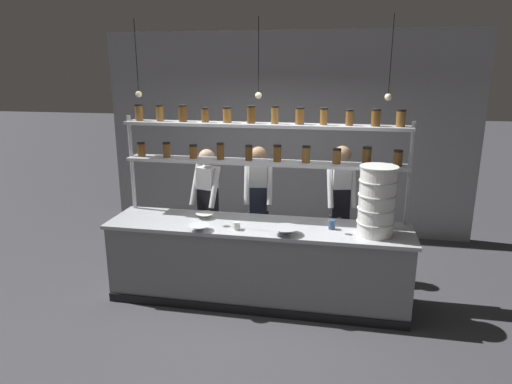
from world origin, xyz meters
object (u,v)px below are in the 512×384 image
object	(u,v)px
chef_right	(340,203)
chef_left	(208,203)
prep_bowl_near_left	(199,228)
prep_bowl_center_back	(205,216)
prep_bowl_center_front	(286,231)
serving_cup_by_board	(237,226)
container_stack	(377,201)
serving_cup_front	(332,225)
spice_shelf_unit	(264,145)
chef_center	(258,200)

from	to	relation	value
chef_right	chef_left	bearing A→B (deg)	171.73
prep_bowl_near_left	chef_left	bearing A→B (deg)	101.52
chef_right	prep_bowl_center_back	bearing A→B (deg)	-168.94
prep_bowl_center_front	serving_cup_by_board	bearing A→B (deg)	174.86
container_stack	serving_cup_front	world-z (taller)	container_stack
chef_left	prep_bowl_near_left	size ratio (longest dim) A/B	6.82
prep_bowl_center_front	serving_cup_by_board	world-z (taller)	serving_cup_by_board
serving_cup_front	chef_left	bearing A→B (deg)	157.71
spice_shelf_unit	chef_center	bearing A→B (deg)	107.38
serving_cup_front	serving_cup_by_board	world-z (taller)	serving_cup_front
spice_shelf_unit	prep_bowl_center_front	xyz separation A→B (m)	(0.34, -0.58, -0.80)
chef_center	chef_right	xyz separation A→B (m)	(1.04, -0.02, 0.03)
prep_bowl_center_front	prep_bowl_center_back	bearing A→B (deg)	159.90
chef_center	container_stack	world-z (taller)	container_stack
prep_bowl_near_left	prep_bowl_center_front	bearing A→B (deg)	3.71
chef_left	chef_right	xyz separation A→B (m)	(1.67, 0.15, 0.05)
container_stack	prep_bowl_near_left	size ratio (longest dim) A/B	3.08
chef_right	container_stack	bearing A→B (deg)	-81.10
spice_shelf_unit	serving_cup_front	xyz separation A→B (m)	(0.81, -0.32, -0.79)
chef_center	prep_bowl_center_back	bearing A→B (deg)	-132.79
container_stack	prep_bowl_center_back	world-z (taller)	container_stack
spice_shelf_unit	chef_left	bearing A→B (deg)	157.13
prep_bowl_center_front	prep_bowl_center_back	size ratio (longest dim) A/B	1.38
chef_left	chef_right	size ratio (longest dim) A/B	0.96
prep_bowl_center_back	chef_left	bearing A→B (deg)	103.39
chef_right	prep_bowl_center_front	xyz separation A→B (m)	(-0.54, -1.07, -0.02)
spice_shelf_unit	chef_right	xyz separation A→B (m)	(0.88, 0.49, -0.78)
spice_shelf_unit	chef_right	size ratio (longest dim) A/B	1.93
spice_shelf_unit	prep_bowl_near_left	bearing A→B (deg)	-132.58
serving_cup_by_board	chef_right	bearing A→B (deg)	43.27
spice_shelf_unit	chef_left	size ratio (longest dim) A/B	2.01
chef_center	container_stack	xyz separation A→B (m)	(1.41, -0.92, 0.34)
chef_right	prep_bowl_center_front	bearing A→B (deg)	-130.55
chef_right	chef_center	bearing A→B (deg)	165.39
chef_center	prep_bowl_center_front	bearing A→B (deg)	-73.75
chef_left	container_stack	world-z (taller)	container_stack
chef_right	prep_bowl_center_back	xyz separation A→B (m)	(-1.54, -0.71, -0.03)
serving_cup_front	prep_bowl_near_left	bearing A→B (deg)	-167.08
chef_center	prep_bowl_center_back	distance (m)	0.88
container_stack	prep_bowl_center_front	xyz separation A→B (m)	(-0.92, -0.17, -0.33)
container_stack	serving_cup_by_board	xyz separation A→B (m)	(-1.46, -0.12, -0.33)
prep_bowl_center_front	prep_bowl_center_back	world-z (taller)	prep_bowl_center_front
chef_center	prep_bowl_center_front	xyz separation A→B (m)	(0.50, -1.09, 0.01)
chef_center	serving_cup_by_board	xyz separation A→B (m)	(-0.04, -1.04, 0.01)
container_stack	serving_cup_by_board	size ratio (longest dim) A/B	8.66
spice_shelf_unit	prep_bowl_center_back	world-z (taller)	spice_shelf_unit
container_stack	serving_cup_front	distance (m)	0.55
serving_cup_front	prep_bowl_center_back	bearing A→B (deg)	175.96
spice_shelf_unit	chef_center	world-z (taller)	spice_shelf_unit
spice_shelf_unit	serving_cup_by_board	xyz separation A→B (m)	(-0.20, -0.53, -0.80)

